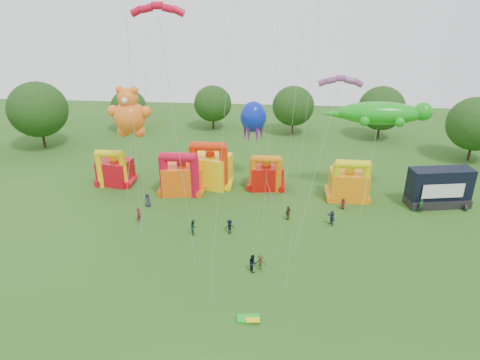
# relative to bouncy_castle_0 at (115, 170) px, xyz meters

# --- Properties ---
(ground) EXTENTS (160.00, 160.00, 0.00)m
(ground) POSITION_rel_bouncy_castle_0_xyz_m (18.70, -28.56, -2.20)
(ground) COLOR #245317
(ground) RESTS_ON ground
(tree_ring) EXTENTS (124.34, 126.45, 12.07)m
(tree_ring) POSITION_rel_bouncy_castle_0_xyz_m (17.51, -27.94, 4.06)
(tree_ring) COLOR #352314
(tree_ring) RESTS_ON ground
(bouncy_castle_0) EXTENTS (5.13, 4.43, 5.74)m
(bouncy_castle_0) POSITION_rel_bouncy_castle_0_xyz_m (0.00, 0.00, 0.00)
(bouncy_castle_0) COLOR red
(bouncy_castle_0) RESTS_ON ground
(bouncy_castle_1) EXTENTS (6.33, 5.44, 6.46)m
(bouncy_castle_1) POSITION_rel_bouncy_castle_0_xyz_m (10.46, -1.80, 0.24)
(bouncy_castle_1) COLOR #FF5E0D
(bouncy_castle_1) RESTS_ON ground
(bouncy_castle_2) EXTENTS (6.39, 5.59, 7.23)m
(bouncy_castle_2) POSITION_rel_bouncy_castle_0_xyz_m (14.18, 0.73, 0.53)
(bouncy_castle_2) COLOR yellow
(bouncy_castle_2) RESTS_ON ground
(bouncy_castle_3) EXTENTS (5.07, 4.31, 5.48)m
(bouncy_castle_3) POSITION_rel_bouncy_castle_0_xyz_m (22.35, 0.57, -0.10)
(bouncy_castle_3) COLOR red
(bouncy_castle_3) RESTS_ON ground
(bouncy_castle_4) EXTENTS (5.03, 4.05, 6.20)m
(bouncy_castle_4) POSITION_rel_bouncy_castle_0_xyz_m (33.77, -1.95, 0.16)
(bouncy_castle_4) COLOR orange
(bouncy_castle_4) RESTS_ON ground
(stage_trailer) EXTENTS (8.57, 4.47, 5.23)m
(stage_trailer) POSITION_rel_bouncy_castle_0_xyz_m (45.47, -2.75, 0.32)
(stage_trailer) COLOR black
(stage_trailer) RESTS_ON ground
(teddy_bear_kite) EXTENTS (5.99, 7.03, 15.24)m
(teddy_bear_kite) POSITION_rel_bouncy_castle_0_xyz_m (3.98, -2.51, 8.41)
(teddy_bear_kite) COLOR orange
(teddy_bear_kite) RESTS_ON ground
(gecko_kite) EXTENTS (14.67, 8.87, 13.32)m
(gecko_kite) POSITION_rel_bouncy_castle_0_xyz_m (36.60, -1.37, 6.14)
(gecko_kite) COLOR #179E16
(gecko_kite) RESTS_ON ground
(octopus_kite) EXTENTS (5.12, 8.47, 12.17)m
(octopus_kite) POSITION_rel_bouncy_castle_0_xyz_m (21.28, 1.50, 3.22)
(octopus_kite) COLOR #0B22A9
(octopus_kite) RESTS_ON ground
(parafoil_kites) EXTENTS (28.07, 12.57, 30.22)m
(parafoil_kites) POSITION_rel_bouncy_castle_0_xyz_m (19.75, -12.76, 9.09)
(parafoil_kites) COLOR red
(parafoil_kites) RESTS_ON ground
(diamond_kites) EXTENTS (19.39, 17.75, 44.53)m
(diamond_kites) POSITION_rel_bouncy_castle_0_xyz_m (20.72, -14.61, 14.50)
(diamond_kites) COLOR #F20B48
(diamond_kites) RESTS_ON ground
(folded_kite_bundle) EXTENTS (2.10, 1.28, 0.31)m
(folded_kite_bundle) POSITION_rel_bouncy_castle_0_xyz_m (21.84, -27.18, -2.06)
(folded_kite_bundle) COLOR green
(folded_kite_bundle) RESTS_ON ground
(spectator_0) EXTENTS (1.10, 0.90, 1.94)m
(spectator_0) POSITION_rel_bouncy_castle_0_xyz_m (6.84, -6.70, -1.23)
(spectator_0) COLOR #282F44
(spectator_0) RESTS_ON ground
(spectator_1) EXTENTS (0.73, 0.83, 1.91)m
(spectator_1) POSITION_rel_bouncy_castle_0_xyz_m (6.95, -10.85, -1.25)
(spectator_1) COLOR maroon
(spectator_1) RESTS_ON ground
(spectator_2) EXTENTS (0.94, 1.08, 1.88)m
(spectator_2) POSITION_rel_bouncy_castle_0_xyz_m (14.27, -13.15, -1.26)
(spectator_2) COLOR #193F2A
(spectator_2) RESTS_ON ground
(spectator_3) EXTENTS (1.28, 0.90, 1.80)m
(spectator_3) POSITION_rel_bouncy_castle_0_xyz_m (18.51, -12.69, -1.30)
(spectator_3) COLOR black
(spectator_3) RESTS_ON ground
(spectator_4) EXTENTS (1.07, 1.15, 1.90)m
(spectator_4) POSITION_rel_bouncy_castle_0_xyz_m (25.46, -8.70, -1.25)
(spectator_4) COLOR #3B3017
(spectator_4) RESTS_ON ground
(spectator_5) EXTENTS (1.12, 1.85, 1.90)m
(spectator_5) POSITION_rel_bouncy_castle_0_xyz_m (30.78, -9.50, -1.25)
(spectator_5) COLOR #2A2C46
(spectator_5) RESTS_ON ground
(spectator_6) EXTENTS (0.80, 0.57, 1.54)m
(spectator_6) POSITION_rel_bouncy_castle_0_xyz_m (32.72, -5.14, -1.43)
(spectator_6) COLOR #4C1519
(spectator_6) RESTS_ON ground
(spectator_7) EXTENTS (0.85, 0.75, 1.97)m
(spectator_7) POSITION_rel_bouncy_castle_0_xyz_m (42.68, -5.24, -1.22)
(spectator_7) COLOR #193F1F
(spectator_7) RESTS_ON ground
(spectator_8) EXTENTS (1.05, 1.14, 1.90)m
(spectator_8) POSITION_rel_bouncy_castle_0_xyz_m (21.68, -19.88, -1.25)
(spectator_8) COLOR black
(spectator_8) RESTS_ON ground
(spectator_9) EXTENTS (1.14, 0.70, 1.70)m
(spectator_9) POSITION_rel_bouncy_castle_0_xyz_m (22.46, -19.57, -1.35)
(spectator_9) COLOR #373316
(spectator_9) RESTS_ON ground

